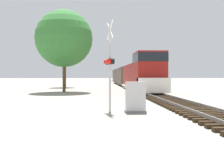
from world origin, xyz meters
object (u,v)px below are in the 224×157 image
object	(u,v)px
crossing_signal_near	(109,62)
tree_mid_background	(64,49)
relay_cabinet	(135,97)
freight_train	(128,76)
tree_far_right	(64,39)

from	to	relation	value
crossing_signal_near	tree_mid_background	world-z (taller)	tree_mid_background
relay_cabinet	tree_mid_background	bearing A→B (deg)	104.05
freight_train	tree_mid_background	world-z (taller)	tree_mid_background
tree_far_right	freight_train	bearing A→B (deg)	59.83
crossing_signal_near	relay_cabinet	size ratio (longest dim) A/B	2.99
tree_mid_background	tree_far_right	bearing A→B (deg)	-82.72
tree_far_right	tree_mid_background	xyz separation A→B (m)	(-1.63, 12.74, 0.05)
tree_far_right	relay_cabinet	bearing A→B (deg)	-71.12
relay_cabinet	tree_mid_background	xyz separation A→B (m)	(-7.45, 29.76, 5.41)
relay_cabinet	crossing_signal_near	bearing A→B (deg)	167.00
crossing_signal_near	relay_cabinet	distance (m)	2.23
relay_cabinet	tree_far_right	distance (m)	18.77
freight_train	relay_cabinet	distance (m)	32.74
crossing_signal_near	tree_mid_background	bearing A→B (deg)	176.01
tree_mid_background	crossing_signal_near	bearing A→B (deg)	-78.22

